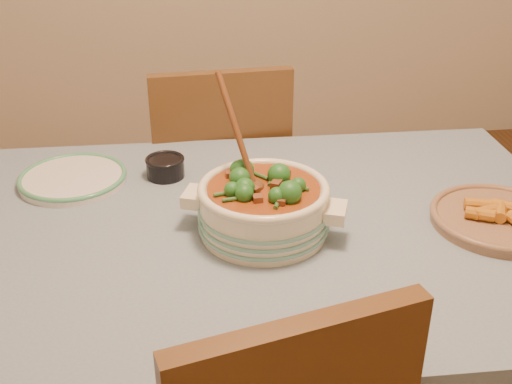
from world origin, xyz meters
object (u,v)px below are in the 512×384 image
Objects in this scene: dining_table at (247,257)px; white_plate at (73,178)px; condiment_bowl at (165,166)px; fried_plate at (498,216)px; chair_far at (219,177)px; stew_casserole at (263,204)px.

white_plate is at bearing 147.77° from dining_table.
fried_plate is at bearing -23.39° from condiment_bowl.
dining_table is 0.63m from fried_plate.
fried_plate is 0.43× the size of chair_far.
dining_table is at bearing -32.23° from white_plate.
chair_far is at bearing 92.76° from dining_table.
dining_table is at bearing 87.84° from chair_far.
dining_table is 11.90× the size of condiment_bowl.
condiment_bowl reaches higher than white_plate.
stew_casserole reaches higher than dining_table.
chair_far reaches higher than white_plate.
condiment_bowl is (-0.20, 0.30, 0.12)m from dining_table.
fried_plate reaches higher than white_plate.
stew_casserole is at bearing -39.56° from dining_table.
dining_table is 4.06× the size of fried_plate.
fried_plate reaches higher than dining_table.
condiment_bowl is at bearing 2.10° from white_plate.
stew_casserole is 0.59m from white_plate.
dining_table is at bearing 174.80° from fried_plate.
chair_far reaches higher than condiment_bowl.
dining_table is 4.27× the size of stew_casserole.
chair_far reaches higher than dining_table.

